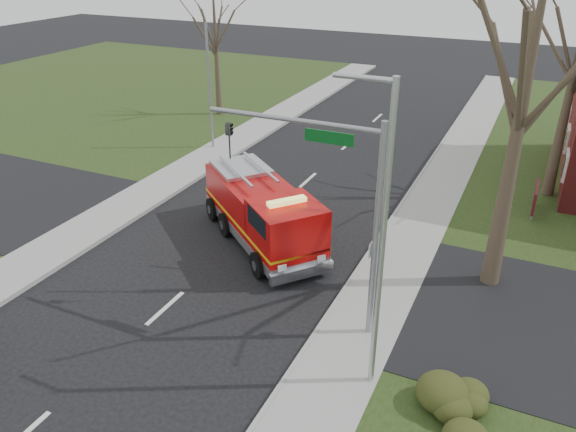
% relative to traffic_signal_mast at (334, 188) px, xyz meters
% --- Properties ---
extents(ground, '(120.00, 120.00, 0.00)m').
position_rel_traffic_signal_mast_xyz_m(ground, '(-5.21, -1.50, -4.71)').
color(ground, black).
rests_on(ground, ground).
extents(sidewalk_right, '(2.40, 80.00, 0.15)m').
position_rel_traffic_signal_mast_xyz_m(sidewalk_right, '(0.99, -1.50, -4.63)').
color(sidewalk_right, gray).
rests_on(sidewalk_right, ground).
extents(sidewalk_left, '(2.40, 80.00, 0.15)m').
position_rel_traffic_signal_mast_xyz_m(sidewalk_left, '(-11.41, -1.50, -4.63)').
color(sidewalk_left, gray).
rests_on(sidewalk_left, ground).
extents(health_center_sign, '(0.12, 2.00, 1.40)m').
position_rel_traffic_signal_mast_xyz_m(health_center_sign, '(5.29, 11.00, -3.83)').
color(health_center_sign, '#461015').
rests_on(health_center_sign, ground).
extents(hedge_corner, '(2.80, 2.00, 0.90)m').
position_rel_traffic_signal_mast_xyz_m(hedge_corner, '(3.79, -2.50, -4.13)').
color(hedge_corner, '#283212').
rests_on(hedge_corner, lawn_right).
extents(bare_tree_near, '(6.00, 6.00, 12.00)m').
position_rel_traffic_signal_mast_xyz_m(bare_tree_near, '(4.29, 4.50, 2.71)').
color(bare_tree_near, '#3C2F24').
rests_on(bare_tree_near, ground).
extents(bare_tree_left, '(4.50, 4.50, 9.00)m').
position_rel_traffic_signal_mast_xyz_m(bare_tree_left, '(-15.21, 18.50, 0.86)').
color(bare_tree_left, '#3C2F24').
rests_on(bare_tree_left, ground).
extents(traffic_signal_mast, '(5.29, 0.18, 6.80)m').
position_rel_traffic_signal_mast_xyz_m(traffic_signal_mast, '(0.00, 0.00, 0.00)').
color(traffic_signal_mast, gray).
rests_on(traffic_signal_mast, ground).
extents(streetlight_pole, '(1.48, 0.16, 8.40)m').
position_rel_traffic_signal_mast_xyz_m(streetlight_pole, '(1.93, -2.00, -0.16)').
color(streetlight_pole, '#B7BABF').
rests_on(streetlight_pole, ground).
extents(utility_pole_far, '(0.14, 0.14, 7.00)m').
position_rel_traffic_signal_mast_xyz_m(utility_pole_far, '(-12.01, 12.50, -1.21)').
color(utility_pole_far, gray).
rests_on(utility_pole_far, ground).
extents(fire_engine, '(6.87, 6.26, 2.81)m').
position_rel_traffic_signal_mast_xyz_m(fire_engine, '(-4.31, 3.87, -3.44)').
color(fire_engine, '#AC0807').
rests_on(fire_engine, ground).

